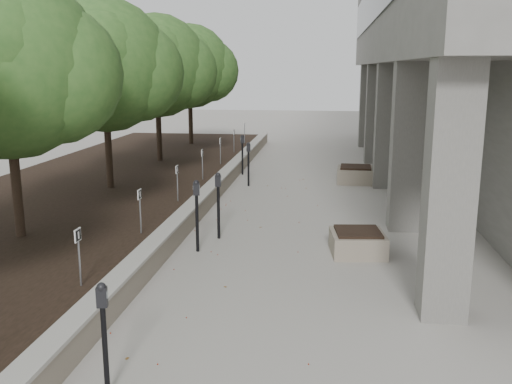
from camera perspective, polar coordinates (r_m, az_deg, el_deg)
The scene contains 22 objects.
ground at distance 8.73m, azimuth -3.84°, elevation -13.76°, with size 90.00×90.00×0.00m, color #9B978F.
retaining_wall at distance 17.40m, azimuth -4.05°, elevation 0.44°, with size 0.39×26.00×0.50m, color gray, non-canonical shape.
planting_bed at distance 18.48m, azimuth -15.29°, elevation 0.57°, with size 7.00×26.00×0.40m, color black.
crabapple_tree_2 at distance 12.46m, azimuth -23.64°, elevation 8.03°, with size 4.60×4.00×5.44m, color #2F5A22, non-canonical shape.
crabapple_tree_3 at distance 16.94m, azimuth -14.94°, elevation 9.53°, with size 4.60×4.00×5.44m, color #2F5A22, non-canonical shape.
crabapple_tree_4 at distance 21.65m, azimuth -9.92°, elevation 10.29°, with size 4.60×4.00×5.44m, color #2F5A22, non-canonical shape.
crabapple_tree_5 at distance 26.47m, azimuth -6.69°, elevation 10.74°, with size 4.60×4.00×5.44m, color #2F5A22, non-canonical shape.
parking_sign_2 at distance 9.54m, azimuth -17.39°, elevation -6.31°, with size 0.04×0.22×0.96m, color black, non-canonical shape.
parking_sign_3 at distance 12.21m, azimuth -11.59°, elevation -1.92°, with size 0.04×0.22×0.96m, color black, non-canonical shape.
parking_sign_4 at distance 15.01m, azimuth -7.92°, elevation 0.87°, with size 0.04×0.22×0.96m, color black, non-canonical shape.
parking_sign_5 at distance 17.87m, azimuth -5.42°, elevation 2.78°, with size 0.04×0.22×0.96m, color black, non-canonical shape.
parking_sign_6 at distance 20.77m, azimuth -3.61°, elevation 4.16°, with size 0.04×0.22×0.96m, color black, non-canonical shape.
parking_sign_7 at distance 23.70m, azimuth -2.24°, elevation 5.19°, with size 0.04×0.22×0.96m, color black, non-canonical shape.
parking_sign_8 at distance 26.64m, azimuth -1.16°, elevation 5.99°, with size 0.04×0.22×0.96m, color black, non-canonical shape.
parking_meter_1 at distance 7.08m, azimuth -15.01°, elevation -14.23°, with size 0.14×0.10×1.44m, color black, non-canonical shape.
parking_meter_2 at distance 12.04m, azimuth -5.97°, elevation -2.43°, with size 0.15×0.11×1.56m, color black, non-canonical shape.
parking_meter_3 at distance 12.92m, azimuth -3.81°, elevation -1.39°, with size 0.15×0.11×1.55m, color black, non-canonical shape.
parking_meter_4 at distance 18.70m, azimuth -0.77°, elevation 2.81°, with size 0.14×0.10×1.47m, color black, non-canonical shape.
parking_meter_5 at distance 20.74m, azimuth -1.38°, elevation 3.77°, with size 0.15×0.10×1.48m, color black, non-canonical shape.
planter_front at distance 12.15m, azimuth 10.20°, elevation -4.98°, with size 1.10×1.10×0.51m, color gray, non-canonical shape.
planter_back at distance 19.67m, azimuth 9.99°, elevation 1.77°, with size 1.22×1.22×0.57m, color gray, non-canonical shape.
berry_scatter at distance 13.36m, azimuth -0.12°, elevation -4.29°, with size 3.30×14.10×0.02m, color maroon, non-canonical shape.
Camera 1 is at (1.56, -7.69, 3.84)m, focal length 39.69 mm.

